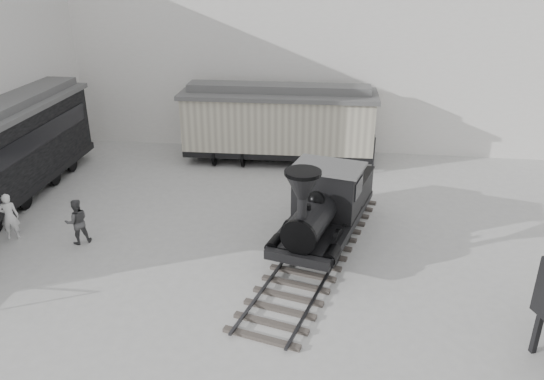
# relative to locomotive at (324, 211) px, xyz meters

# --- Properties ---
(ground) EXTENTS (90.00, 90.00, 0.00)m
(ground) POSITION_rel_locomotive_xyz_m (-1.93, -4.20, -1.25)
(ground) COLOR #9E9E9B
(north_wall) EXTENTS (34.00, 2.51, 11.00)m
(north_wall) POSITION_rel_locomotive_xyz_m (-1.93, 10.78, 4.30)
(north_wall) COLOR silver
(north_wall) RESTS_ON ground
(locomotive) EXTENTS (4.37, 9.83, 3.40)m
(locomotive) POSITION_rel_locomotive_xyz_m (0.00, 0.00, 0.00)
(locomotive) COLOR #332C28
(locomotive) RESTS_ON ground
(boxcar) EXTENTS (9.01, 3.04, 3.66)m
(boxcar) POSITION_rel_locomotive_xyz_m (-2.47, 7.81, 0.66)
(boxcar) COLOR black
(boxcar) RESTS_ON ground
(visitor_a) EXTENTS (0.71, 0.60, 1.67)m
(visitor_a) POSITION_rel_locomotive_xyz_m (-10.56, -1.02, -0.42)
(visitor_a) COLOR silver
(visitor_a) RESTS_ON ground
(visitor_b) EXTENTS (0.98, 0.93, 1.59)m
(visitor_b) POSITION_rel_locomotive_xyz_m (-8.15, -1.00, -0.46)
(visitor_b) COLOR #414243
(visitor_b) RESTS_ON ground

